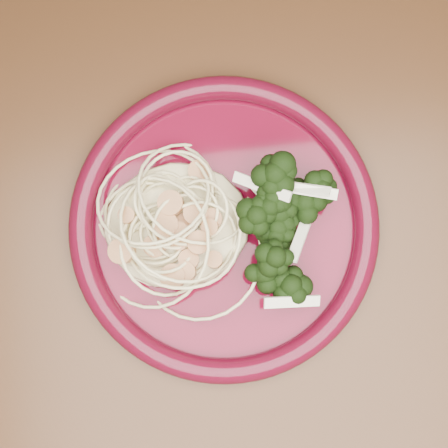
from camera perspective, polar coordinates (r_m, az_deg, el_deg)
dining_table at (r=0.68m, az=1.38°, el=-6.71°), size 1.20×0.80×0.75m
dinner_plate at (r=0.58m, az=0.00°, el=-0.13°), size 0.32×0.32×0.02m
spaghetti_pile at (r=0.57m, az=-4.40°, el=0.06°), size 0.15×0.13×0.03m
scallop_cluster at (r=0.53m, az=-4.67°, el=0.56°), size 0.12×0.12×0.04m
broccoli_pile at (r=0.56m, az=5.45°, el=0.10°), size 0.10×0.14×0.05m
onion_garnish at (r=0.53m, az=5.75°, el=0.55°), size 0.07×0.09×0.05m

